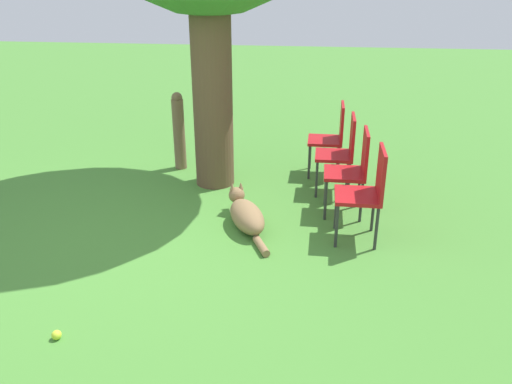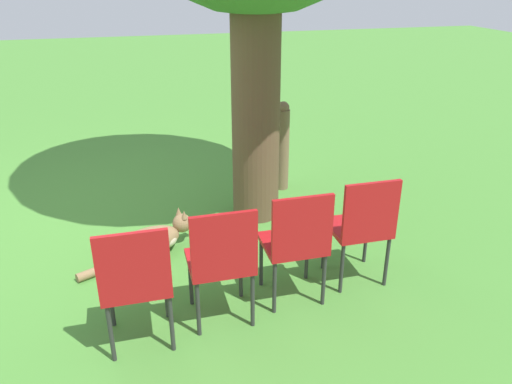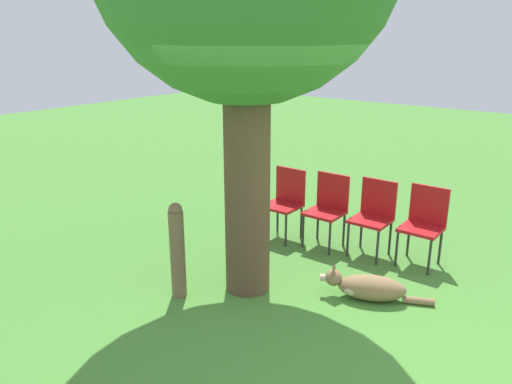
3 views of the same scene
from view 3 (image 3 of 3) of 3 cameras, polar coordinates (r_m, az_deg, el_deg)
ground_plane at (r=4.64m, az=9.35°, el=-16.44°), size 30.00×30.00×0.00m
dog at (r=5.26m, az=12.56°, el=-10.56°), size 0.57×1.06×0.34m
fence_post at (r=5.10m, az=-8.98°, el=-6.55°), size 0.15×0.15×1.01m
red_chair_0 at (r=6.06m, az=18.63°, el=-3.09°), size 0.42×0.44×0.92m
red_chair_1 at (r=6.15m, az=13.32°, el=-2.29°), size 0.42×0.44×0.92m
red_chair_2 at (r=6.30m, az=8.23°, el=-1.51°), size 0.42×0.44×0.92m
red_chair_3 at (r=6.50m, az=3.40°, el=-0.75°), size 0.42×0.44×0.92m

